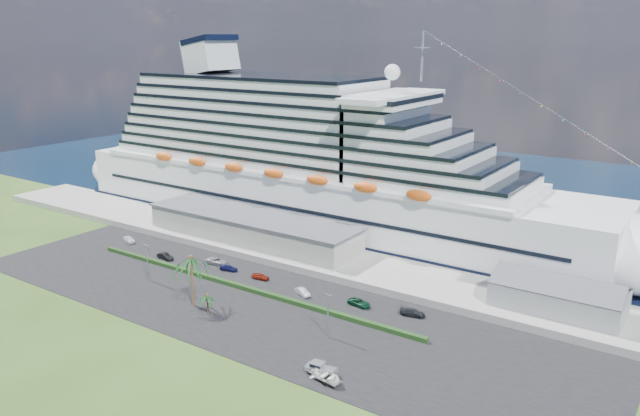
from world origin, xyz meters
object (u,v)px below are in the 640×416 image
Objects in this scene: cruise_ship at (315,168)px; boat_trailer at (326,375)px; parked_car_3 at (229,268)px; pickup_truck at (320,368)px.

boat_trailer is at bearing -54.13° from cruise_ship.
cruise_ship is 86.49m from boat_trailer.
cruise_ship reaches higher than parked_car_3.
parked_car_3 is at bearing 149.26° from pickup_truck.
cruise_ship reaches higher than boat_trailer.
cruise_ship is 34.97× the size of pickup_truck.
boat_trailer is at bearing -36.25° from pickup_truck.
boat_trailer is (2.23, -1.64, 0.18)m from pickup_truck.
pickup_truck is (47.64, -67.33, -15.56)m from cruise_ship.
parked_car_3 is 50.50m from pickup_truck.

